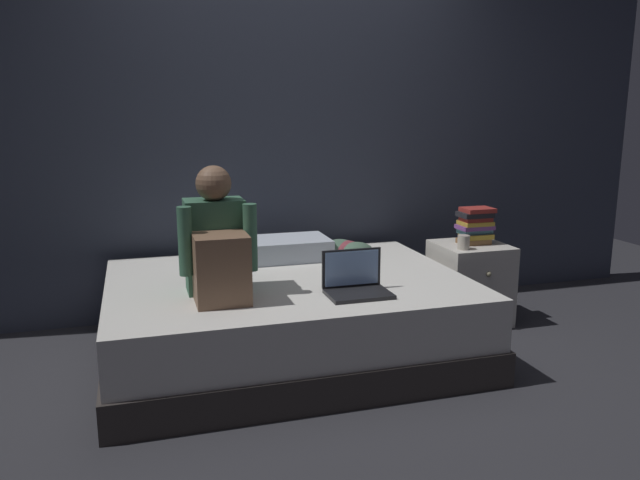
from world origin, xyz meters
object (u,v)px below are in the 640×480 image
at_px(laptop, 356,283).
at_px(clothes_pile, 347,250).
at_px(book_stack, 475,225).
at_px(nightstand, 470,283).
at_px(pillow, 284,249).
at_px(person_sitting, 217,247).
at_px(mug, 464,242).
at_px(bed, 288,317).

xyz_separation_m(laptop, clothes_pile, (0.20, 0.72, 0.00)).
bearing_deg(book_stack, nightstand, -156.88).
height_order(pillow, book_stack, book_stack).
xyz_separation_m(nightstand, clothes_pile, (-0.84, 0.09, 0.26)).
bearing_deg(person_sitting, clothes_pile, 31.51).
bearing_deg(laptop, clothes_pile, 74.53).
bearing_deg(mug, bed, -174.54).
height_order(bed, book_stack, book_stack).
distance_m(nightstand, laptop, 1.24).
bearing_deg(clothes_pile, person_sitting, -148.49).
distance_m(book_stack, clothes_pile, 0.88).
bearing_deg(clothes_pile, laptop, -105.47).
xyz_separation_m(nightstand, book_stack, (0.03, 0.01, 0.38)).
height_order(person_sitting, mug, person_sitting).
bearing_deg(person_sitting, nightstand, 14.64).
relative_size(book_stack, clothes_pile, 0.78).
bearing_deg(pillow, nightstand, -10.22).
xyz_separation_m(nightstand, pillow, (-1.21, 0.22, 0.26)).
bearing_deg(bed, person_sitting, -152.38).
bearing_deg(pillow, clothes_pile, -18.93).
distance_m(pillow, mug, 1.13).
xyz_separation_m(nightstand, person_sitting, (-1.71, -0.45, 0.45)).
relative_size(bed, nightstand, 3.81).
bearing_deg(clothes_pile, bed, -145.29).
height_order(book_stack, clothes_pile, book_stack).
distance_m(bed, book_stack, 1.41).
height_order(person_sitting, laptop, person_sitting).
xyz_separation_m(person_sitting, clothes_pile, (0.88, 0.54, -0.19)).
relative_size(bed, book_stack, 8.43).
relative_size(pillow, book_stack, 2.36).
relative_size(bed, person_sitting, 3.05).
relative_size(laptop, pillow, 0.57).
distance_m(bed, clothes_pile, 0.64).
bearing_deg(book_stack, bed, -169.61).
height_order(mug, clothes_pile, mug).
xyz_separation_m(nightstand, mug, (-0.13, -0.12, 0.31)).
bearing_deg(nightstand, pillow, 169.78).
bearing_deg(mug, person_sitting, -168.31).
height_order(nightstand, book_stack, book_stack).
height_order(nightstand, pillow, pillow).
bearing_deg(person_sitting, pillow, 52.97).
xyz_separation_m(bed, clothes_pile, (0.46, 0.32, 0.29)).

